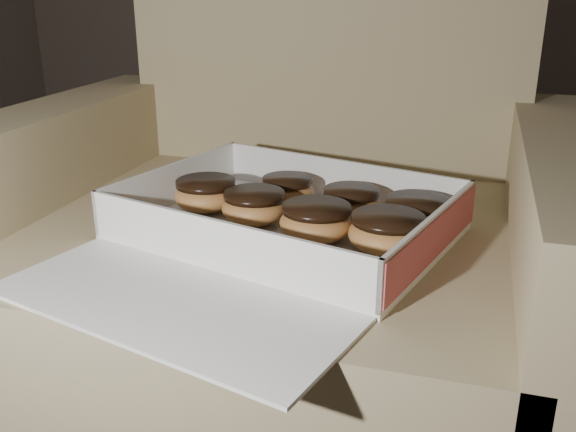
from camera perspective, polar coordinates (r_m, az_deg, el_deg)
The scene contains 12 objects.
armchair at distance 1.11m, azimuth -0.07°, elevation -5.38°, with size 0.95×0.80×0.99m.
bakery_box at distance 0.89m, azimuth -1.38°, elevation -1.75°, with size 0.56×0.61×0.07m.
donut_a at distance 0.95m, azimuth -3.02°, elevation 0.89°, with size 0.10×0.10×0.05m.
donut_b at distance 0.93m, azimuth 11.42°, elevation 0.21°, with size 0.10×0.10×0.05m.
donut_c at distance 0.89m, azimuth 2.53°, elevation -0.45°, with size 0.10×0.10×0.05m.
donut_d at distance 0.86m, azimuth 8.83°, elevation -1.44°, with size 0.10×0.10×0.05m.
donut_e at distance 1.01m, azimuth -7.29°, elevation 1.97°, with size 0.10×0.10×0.05m.
donut_f at distance 1.03m, azimuth -0.06°, elevation 2.39°, with size 0.09×0.09×0.04m.
donut_g at distance 0.97m, azimuth 5.64°, elevation 1.26°, with size 0.09×0.09×0.05m.
crumb_a at distance 0.91m, azimuth 1.01°, elevation -1.62°, with size 0.01×0.01×0.00m, color black.
crumb_b at distance 0.84m, azimuth 6.96°, elevation -3.79°, with size 0.01×0.01×0.00m, color black.
crumb_c at distance 0.95m, azimuth -5.43°, elevation -0.70°, with size 0.01×0.01×0.00m, color black.
Camera 1 is at (-0.05, -0.33, 0.79)m, focal length 40.00 mm.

